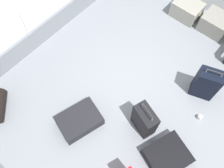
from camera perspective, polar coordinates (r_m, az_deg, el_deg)
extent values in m
cube|color=gray|center=(4.61, 6.03, -0.67)|extent=(4.40, 5.20, 0.06)
cube|color=gray|center=(5.31, -12.97, 14.48)|extent=(0.06, 5.20, 0.45)
cylinder|color=silver|center=(4.90, -19.57, 11.65)|extent=(0.04, 0.04, 1.00)
cube|color=white|center=(6.63, -20.59, 16.67)|extent=(2.40, 7.28, 0.01)
cube|color=gray|center=(5.71, 17.54, 16.68)|extent=(0.60, 0.47, 0.36)
torus|color=tan|center=(5.74, 15.10, 18.83)|extent=(0.02, 0.12, 0.12)
torus|color=tan|center=(5.60, 20.41, 15.46)|extent=(0.02, 0.12, 0.12)
cube|color=gray|center=(5.64, 23.60, 13.21)|extent=(0.56, 0.50, 0.37)
torus|color=tan|center=(5.63, 21.37, 15.38)|extent=(0.02, 0.12, 0.12)
cube|color=black|center=(3.99, 7.78, -8.64)|extent=(0.48, 0.35, 0.62)
cylinder|color=#A5A8AD|center=(3.67, 7.36, -5.15)|extent=(0.02, 0.02, 0.13)
cylinder|color=#A5A8AD|center=(3.62, 9.64, -8.35)|extent=(0.02, 0.02, 0.13)
cylinder|color=#2D2D2D|center=(3.59, 8.62, -6.38)|extent=(0.27, 0.10, 0.02)
cube|color=white|center=(3.97, 9.33, -7.47)|extent=(0.05, 0.02, 0.08)
cube|color=black|center=(4.20, -7.81, -8.67)|extent=(0.69, 0.83, 0.23)
cube|color=green|center=(4.19, -3.59, -5.92)|extent=(0.05, 0.02, 0.08)
cube|color=black|center=(4.12, 13.14, -16.52)|extent=(0.76, 0.81, 0.21)
cube|color=white|center=(4.20, 16.92, -13.97)|extent=(0.05, 0.02, 0.08)
cube|color=black|center=(4.51, 21.66, 0.06)|extent=(0.47, 0.38, 0.68)
cylinder|color=#A5A8AD|center=(4.18, 21.82, 3.02)|extent=(0.02, 0.02, 0.08)
cylinder|color=#A5A8AD|center=(4.23, 24.90, 1.90)|extent=(0.02, 0.02, 0.08)
cylinder|color=#2D2D2D|center=(4.17, 23.57, 2.74)|extent=(0.26, 0.11, 0.02)
cube|color=green|center=(4.48, 22.54, 2.27)|extent=(0.05, 0.02, 0.08)
cylinder|color=white|center=(4.53, 20.38, -7.54)|extent=(0.08, 0.08, 0.10)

